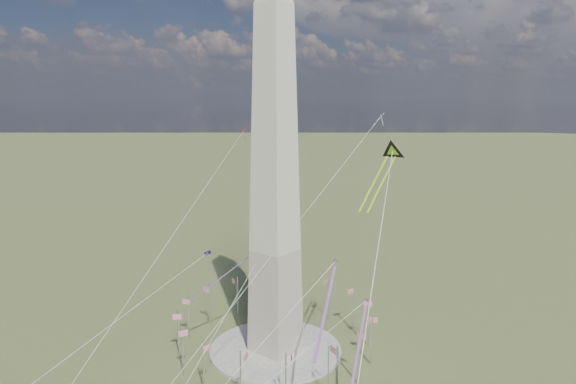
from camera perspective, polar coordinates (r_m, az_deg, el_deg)
The scene contains 11 objects.
ground at distance 147.18m, azimuth -1.38°, elevation -17.22°, with size 2000.00×2000.00×0.00m, color brown.
plaza at distance 146.99m, azimuth -1.38°, elevation -17.09°, with size 36.00×36.00×0.80m, color beige.
washington_monument at distance 131.89m, azimuth -1.47°, elevation 1.55°, with size 15.56×15.56×100.00m.
flagpole_ring at distance 143.94m, azimuth -1.39°, elevation -14.66°, with size 54.40×54.40×13.00m.
kite_delta_black at distance 119.62m, azimuth 11.33°, elevation 4.00°, with size 6.51×17.28×14.21m.
kite_diamond_purple at distance 163.60m, azimuth -8.92°, elevation -7.01°, with size 2.35×2.83×8.30m.
kite_streamer_left at distance 112.82m, azimuth 4.57°, elevation -11.24°, with size 9.58×20.49×14.89m.
kite_streamer_mid at distance 142.48m, azimuth -4.82°, elevation -7.40°, with size 12.40×20.82×15.85m.
kite_streamer_right at distance 122.65m, azimuth 8.13°, elevation -15.15°, with size 8.68×19.49×14.06m.
kite_small_red at distance 186.09m, azimuth -4.96°, elevation 6.65°, with size 1.13×1.89×4.45m.
kite_small_white at distance 168.50m, azimuth 10.43°, elevation 8.30°, with size 1.39×1.68×4.45m.
Camera 1 is at (83.87, -99.69, 68.47)m, focal length 32.00 mm.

